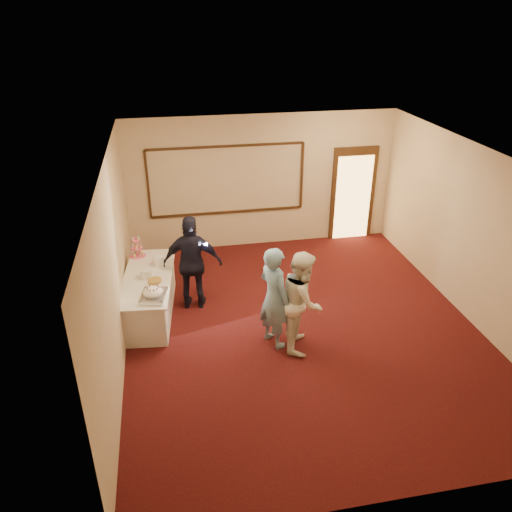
{
  "coord_description": "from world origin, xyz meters",
  "views": [
    {
      "loc": [
        -2.14,
        -6.94,
        5.07
      ],
      "look_at": [
        -0.69,
        0.62,
        1.15
      ],
      "focal_mm": 35.0,
      "sensor_mm": 36.0,
      "label": 1
    }
  ],
  "objects_px": {
    "man": "(274,297)",
    "plate_stack_a": "(146,274)",
    "tart": "(155,281)",
    "woman": "(302,301)",
    "buffet_table": "(150,295)",
    "pavlova_tray": "(153,294)",
    "plate_stack_b": "(159,260)",
    "cupcake_stand": "(137,248)",
    "guest": "(193,263)"
  },
  "relations": [
    {
      "from": "man",
      "to": "plate_stack_a",
      "type": "bearing_deg",
      "value": 32.2
    },
    {
      "from": "pavlova_tray",
      "to": "plate_stack_b",
      "type": "relative_size",
      "value": 2.79
    },
    {
      "from": "woman",
      "to": "guest",
      "type": "relative_size",
      "value": 0.94
    },
    {
      "from": "buffet_table",
      "to": "man",
      "type": "relative_size",
      "value": 1.28
    },
    {
      "from": "plate_stack_a",
      "to": "tart",
      "type": "height_order",
      "value": "plate_stack_a"
    },
    {
      "from": "tart",
      "to": "buffet_table",
      "type": "bearing_deg",
      "value": 118.33
    },
    {
      "from": "pavlova_tray",
      "to": "plate_stack_b",
      "type": "distance_m",
      "value": 1.17
    },
    {
      "from": "cupcake_stand",
      "to": "man",
      "type": "bearing_deg",
      "value": -44.07
    },
    {
      "from": "buffet_table",
      "to": "guest",
      "type": "xyz_separation_m",
      "value": [
        0.81,
        0.11,
        0.51
      ]
    },
    {
      "from": "cupcake_stand",
      "to": "tart",
      "type": "relative_size",
      "value": 1.62
    },
    {
      "from": "plate_stack_b",
      "to": "guest",
      "type": "bearing_deg",
      "value": -26.83
    },
    {
      "from": "cupcake_stand",
      "to": "plate_stack_a",
      "type": "height_order",
      "value": "cupcake_stand"
    },
    {
      "from": "guest",
      "to": "man",
      "type": "bearing_deg",
      "value": 141.06
    },
    {
      "from": "buffet_table",
      "to": "woman",
      "type": "bearing_deg",
      "value": -29.9
    },
    {
      "from": "plate_stack_b",
      "to": "guest",
      "type": "distance_m",
      "value": 0.67
    },
    {
      "from": "plate_stack_a",
      "to": "guest",
      "type": "distance_m",
      "value": 0.84
    },
    {
      "from": "tart",
      "to": "man",
      "type": "relative_size",
      "value": 0.15
    },
    {
      "from": "pavlova_tray",
      "to": "guest",
      "type": "bearing_deg",
      "value": 50.64
    },
    {
      "from": "pavlova_tray",
      "to": "guest",
      "type": "relative_size",
      "value": 0.33
    },
    {
      "from": "plate_stack_b",
      "to": "pavlova_tray",
      "type": "bearing_deg",
      "value": -95.33
    },
    {
      "from": "buffet_table",
      "to": "tart",
      "type": "height_order",
      "value": "tart"
    },
    {
      "from": "buffet_table",
      "to": "tart",
      "type": "relative_size",
      "value": 8.26
    },
    {
      "from": "cupcake_stand",
      "to": "tart",
      "type": "height_order",
      "value": "cupcake_stand"
    },
    {
      "from": "cupcake_stand",
      "to": "plate_stack_a",
      "type": "bearing_deg",
      "value": -79.31
    },
    {
      "from": "pavlova_tray",
      "to": "plate_stack_a",
      "type": "distance_m",
      "value": 0.71
    },
    {
      "from": "tart",
      "to": "woman",
      "type": "distance_m",
      "value": 2.58
    },
    {
      "from": "plate_stack_b",
      "to": "guest",
      "type": "height_order",
      "value": "guest"
    },
    {
      "from": "buffet_table",
      "to": "plate_stack_b",
      "type": "relative_size",
      "value": 10.59
    },
    {
      "from": "plate_stack_a",
      "to": "plate_stack_b",
      "type": "height_order",
      "value": "plate_stack_b"
    },
    {
      "from": "cupcake_stand",
      "to": "guest",
      "type": "height_order",
      "value": "guest"
    },
    {
      "from": "plate_stack_a",
      "to": "man",
      "type": "relative_size",
      "value": 0.11
    },
    {
      "from": "buffet_table",
      "to": "man",
      "type": "distance_m",
      "value": 2.41
    },
    {
      "from": "plate_stack_b",
      "to": "tart",
      "type": "relative_size",
      "value": 0.78
    },
    {
      "from": "guest",
      "to": "plate_stack_a",
      "type": "bearing_deg",
      "value": 21.13
    },
    {
      "from": "buffet_table",
      "to": "man",
      "type": "xyz_separation_m",
      "value": [
        2.0,
        -1.26,
        0.49
      ]
    },
    {
      "from": "man",
      "to": "woman",
      "type": "height_order",
      "value": "man"
    },
    {
      "from": "plate_stack_a",
      "to": "plate_stack_b",
      "type": "xyz_separation_m",
      "value": [
        0.23,
        0.46,
        0.01
      ]
    },
    {
      "from": "tart",
      "to": "woman",
      "type": "xyz_separation_m",
      "value": [
        2.31,
        -1.17,
        0.05
      ]
    },
    {
      "from": "woman",
      "to": "pavlova_tray",
      "type": "bearing_deg",
      "value": 90.82
    },
    {
      "from": "cupcake_stand",
      "to": "man",
      "type": "distance_m",
      "value": 3.04
    },
    {
      "from": "buffet_table",
      "to": "plate_stack_b",
      "type": "xyz_separation_m",
      "value": [
        0.21,
        0.42,
        0.47
      ]
    },
    {
      "from": "plate_stack_b",
      "to": "man",
      "type": "height_order",
      "value": "man"
    },
    {
      "from": "cupcake_stand",
      "to": "woman",
      "type": "bearing_deg",
      "value": -40.74
    },
    {
      "from": "plate_stack_a",
      "to": "pavlova_tray",
      "type": "bearing_deg",
      "value": -80.28
    },
    {
      "from": "plate_stack_b",
      "to": "buffet_table",
      "type": "bearing_deg",
      "value": -116.96
    },
    {
      "from": "plate_stack_a",
      "to": "guest",
      "type": "relative_size",
      "value": 0.11
    },
    {
      "from": "tart",
      "to": "plate_stack_b",
      "type": "bearing_deg",
      "value": 82.35
    },
    {
      "from": "plate_stack_a",
      "to": "tart",
      "type": "bearing_deg",
      "value": -52.81
    },
    {
      "from": "plate_stack_a",
      "to": "plate_stack_b",
      "type": "bearing_deg",
      "value": 63.72
    },
    {
      "from": "pavlova_tray",
      "to": "plate_stack_a",
      "type": "relative_size",
      "value": 2.99
    }
  ]
}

